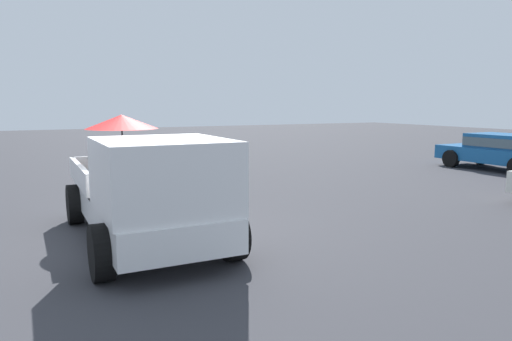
% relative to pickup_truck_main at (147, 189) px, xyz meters
% --- Properties ---
extents(ground_plane, '(80.00, 80.00, 0.00)m').
position_rel_pickup_truck_main_xyz_m(ground_plane, '(-0.40, 0.01, -0.98)').
color(ground_plane, '#38383D').
extents(pickup_truck_main, '(5.06, 2.27, 2.20)m').
position_rel_pickup_truck_main_xyz_m(pickup_truck_main, '(0.00, 0.00, 0.00)').
color(pickup_truck_main, black).
rests_on(pickup_truck_main, ground).
extents(parked_sedan_far, '(4.33, 2.03, 1.33)m').
position_rel_pickup_truck_main_xyz_m(parked_sedan_far, '(-3.41, 13.82, -0.24)').
color(parked_sedan_far, black).
rests_on(parked_sedan_far, ground).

